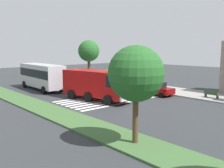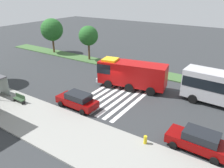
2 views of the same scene
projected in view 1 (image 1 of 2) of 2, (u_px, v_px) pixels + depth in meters
The scene contains 13 objects.
ground_plane at pixel (119, 100), 28.56m from camera, with size 120.00×120.00×0.00m, color #2D3033.
sidewalk at pixel (170, 90), 34.97m from camera, with size 60.00×5.65×0.14m, color gray.
median_strip at pixel (53, 112), 22.99m from camera, with size 60.00×3.00×0.14m, color #3D6033.
crosswalk at pixel (112, 98), 29.56m from camera, with size 5.85×12.52×0.01m.
fire_truck at pixel (98, 83), 28.18m from camera, with size 9.02×4.09×3.58m.
parked_car_west at pixel (75, 76), 45.56m from camera, with size 4.65×2.13×1.77m.
parked_car_mid at pixel (95, 79), 41.02m from camera, with size 4.71×2.21×1.71m.
parked_car_east at pixel (155, 88), 31.81m from camera, with size 4.67×2.11×1.69m.
transit_bus at pixel (41, 75), 35.83m from camera, with size 10.12×3.21×3.63m.
bench_near_shelter at pixel (211, 94), 29.26m from camera, with size 1.60×0.50×0.90m.
sidewalk_tree_far_west at pixel (89, 51), 45.34m from camera, with size 3.87×3.87×7.27m.
median_tree_far_west at pixel (136, 74), 14.72m from camera, with size 3.36×3.36×5.90m.
fire_hydrant at pixel (118, 83), 39.46m from camera, with size 0.28×0.28×0.70m, color gold.
Camera 1 is at (20.40, -19.24, 5.78)m, focal length 40.18 mm.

